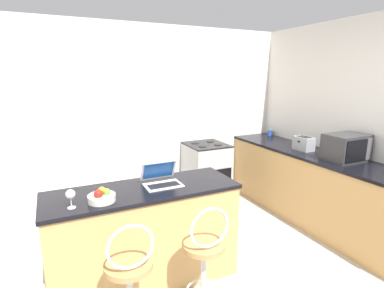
# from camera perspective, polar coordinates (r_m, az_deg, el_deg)

# --- Properties ---
(wall_back) EXTENTS (12.00, 0.06, 2.60)m
(wall_back) POSITION_cam_1_polar(r_m,az_deg,el_deg) (4.37, -7.65, 4.78)
(wall_back) COLOR silver
(wall_back) RESTS_ON ground_plane
(breakfast_bar) EXTENTS (1.70, 0.60, 0.93)m
(breakfast_bar) POSITION_cam_1_polar(r_m,az_deg,el_deg) (2.92, -8.91, -16.86)
(breakfast_bar) COLOR tan
(breakfast_bar) RESTS_ON ground_plane
(counter_right) EXTENTS (0.67, 3.08, 0.93)m
(counter_right) POSITION_cam_1_polar(r_m,az_deg,el_deg) (4.24, 23.23, -8.08)
(counter_right) COLOR tan
(counter_right) RESTS_ON ground_plane
(bar_stool_near) EXTENTS (0.40, 0.40, 0.98)m
(bar_stool_near) POSITION_cam_1_polar(r_m,az_deg,el_deg) (2.37, -11.68, -25.31)
(bar_stool_near) COLOR silver
(bar_stool_near) RESTS_ON ground_plane
(bar_stool_far) EXTENTS (0.40, 0.40, 0.98)m
(bar_stool_far) POSITION_cam_1_polar(r_m,az_deg,el_deg) (2.53, 2.39, -22.18)
(bar_stool_far) COLOR silver
(bar_stool_far) RESTS_ON ground_plane
(laptop) EXTENTS (0.33, 0.28, 0.20)m
(laptop) POSITION_cam_1_polar(r_m,az_deg,el_deg) (2.79, -5.90, -6.57)
(laptop) COLOR silver
(laptop) RESTS_ON breakfast_bar
(microwave) EXTENTS (0.48, 0.34, 0.31)m
(microwave) POSITION_cam_1_polar(r_m,az_deg,el_deg) (3.94, 27.27, -0.60)
(microwave) COLOR #2D2D30
(microwave) RESTS_ON counter_right
(toaster) EXTENTS (0.18, 0.26, 0.18)m
(toaster) POSITION_cam_1_polar(r_m,az_deg,el_deg) (4.28, 20.49, 0.09)
(toaster) COLOR #9EA3A8
(toaster) RESTS_ON counter_right
(stove_range) EXTENTS (0.57, 0.61, 0.94)m
(stove_range) POSITION_cam_1_polar(r_m,az_deg,el_deg) (4.51, 2.74, -5.76)
(stove_range) COLOR #9EA3A8
(stove_range) RESTS_ON ground_plane
(mug_blue) EXTENTS (0.10, 0.08, 0.09)m
(mug_blue) POSITION_cam_1_polar(r_m,az_deg,el_deg) (5.15, 14.66, 2.06)
(mug_blue) COLOR #2D51AD
(mug_blue) RESTS_ON counter_right
(fruit_bowl) EXTENTS (0.22, 0.22, 0.11)m
(fruit_bowl) POSITION_cam_1_polar(r_m,az_deg,el_deg) (2.51, -16.83, -9.59)
(fruit_bowl) COLOR silver
(fruit_bowl) RESTS_ON breakfast_bar
(wine_glass_short) EXTENTS (0.07, 0.07, 0.15)m
(wine_glass_short) POSITION_cam_1_polar(r_m,az_deg,el_deg) (2.45, -22.15, -8.98)
(wine_glass_short) COLOR silver
(wine_glass_short) RESTS_ON breakfast_bar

